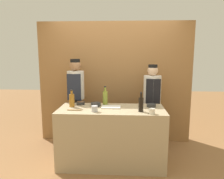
{
  "coord_description": "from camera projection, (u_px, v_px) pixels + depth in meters",
  "views": [
    {
      "loc": [
        0.21,
        -3.35,
        1.8
      ],
      "look_at": [
        0.0,
        0.15,
        1.21
      ],
      "focal_mm": 35.0,
      "sensor_mm": 36.0,
      "label": 1
    }
  ],
  "objects": [
    {
      "name": "sauce_bowl_red",
      "position": [
        151.0,
        105.0,
        3.54
      ],
      "size": [
        0.15,
        0.15,
        0.05
      ],
      "color": "#2D2D2D",
      "rests_on": "counter"
    },
    {
      "name": "bottle_soy",
      "position": [
        141.0,
        104.0,
        3.25
      ],
      "size": [
        0.07,
        0.07,
        0.29
      ],
      "color": "black",
      "rests_on": "counter"
    },
    {
      "name": "cabinet_wall",
      "position": [
        115.0,
        83.0,
        4.44
      ],
      "size": [
        3.04,
        0.18,
        2.4
      ],
      "color": "olive",
      "rests_on": "ground_plane"
    },
    {
      "name": "cutting_board",
      "position": [
        111.0,
        107.0,
        3.5
      ],
      "size": [
        0.3,
        0.18,
        0.02
      ],
      "color": "white",
      "rests_on": "counter"
    },
    {
      "name": "counter",
      "position": [
        111.0,
        136.0,
        3.53
      ],
      "size": [
        1.68,
        0.73,
        0.93
      ],
      "color": "tan",
      "rests_on": "ground_plane"
    },
    {
      "name": "sauce_bowl_brown",
      "position": [
        81.0,
        103.0,
        3.71
      ],
      "size": [
        0.13,
        0.13,
        0.05
      ],
      "color": "#2D2D2D",
      "rests_on": "counter"
    },
    {
      "name": "chef_left",
      "position": [
        76.0,
        99.0,
        4.14
      ],
      "size": [
        0.32,
        0.32,
        1.69
      ],
      "color": "#28282D",
      "rests_on": "ground_plane"
    },
    {
      "name": "cup_cream",
      "position": [
        152.0,
        111.0,
        3.14
      ],
      "size": [
        0.09,
        0.09,
        0.08
      ],
      "color": "silver",
      "rests_on": "counter"
    },
    {
      "name": "sauce_bowl_purple",
      "position": [
        96.0,
        104.0,
        3.61
      ],
      "size": [
        0.16,
        0.16,
        0.06
      ],
      "color": "#2D2D2D",
      "rests_on": "counter"
    },
    {
      "name": "bottle_oil",
      "position": [
        105.0,
        97.0,
        3.71
      ],
      "size": [
        0.08,
        0.08,
        0.31
      ],
      "color": "olive",
      "rests_on": "counter"
    },
    {
      "name": "chef_right",
      "position": [
        152.0,
        103.0,
        4.06
      ],
      "size": [
        0.32,
        0.32,
        1.59
      ],
      "color": "#28282D",
      "rests_on": "ground_plane"
    },
    {
      "name": "cup_steel",
      "position": [
        95.0,
        109.0,
        3.26
      ],
      "size": [
        0.1,
        0.1,
        0.09
      ],
      "color": "#B7B7BC",
      "rests_on": "counter"
    },
    {
      "name": "ground_plane",
      "position": [
        111.0,
        163.0,
        3.61
      ],
      "size": [
        14.0,
        14.0,
        0.0
      ],
      "primitive_type": "plane",
      "color": "olive"
    },
    {
      "name": "bottle_amber",
      "position": [
        72.0,
        100.0,
        3.54
      ],
      "size": [
        0.09,
        0.09,
        0.29
      ],
      "color": "#9E661E",
      "rests_on": "counter"
    },
    {
      "name": "wooden_spoon",
      "position": [
        76.0,
        110.0,
        3.32
      ],
      "size": [
        0.22,
        0.04,
        0.02
      ],
      "color": "#B2844C",
      "rests_on": "counter"
    }
  ]
}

